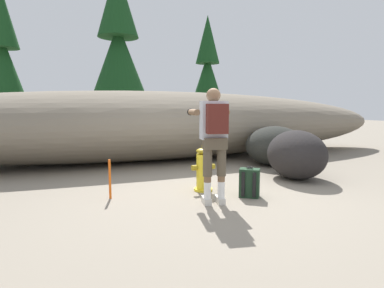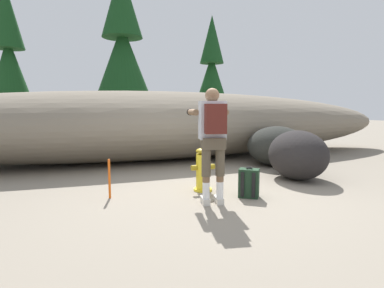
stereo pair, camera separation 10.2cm
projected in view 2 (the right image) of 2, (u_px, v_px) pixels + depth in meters
name	position (u px, v px, depth m)	size (l,w,h in m)	color
ground_plane	(211.00, 196.00, 5.01)	(56.00, 56.00, 0.04)	gray
dirt_embankment	(154.00, 125.00, 8.36)	(15.14, 3.20, 1.80)	#756B5B
fire_hydrant	(203.00, 170.00, 5.18)	(0.40, 0.35, 0.76)	yellow
utility_worker	(212.00, 131.00, 4.43)	(0.65, 1.03, 1.64)	beige
spare_backpack	(249.00, 183.00, 4.84)	(0.36, 0.36, 0.47)	#1E3823
boulder_large	(277.00, 146.00, 7.44)	(1.40, 1.28, 0.93)	#272824
boulder_mid	(298.00, 155.00, 6.02)	(1.32, 1.05, 0.94)	black
pine_tree_far_left	(9.00, 60.00, 12.48)	(1.89, 1.89, 6.30)	#47331E
pine_tree_left	(123.00, 50.00, 13.56)	(2.67, 2.67, 7.29)	#47331E
pine_tree_center	(212.00, 71.00, 16.78)	(1.95, 1.95, 6.17)	#47331E
survey_stake	(109.00, 179.00, 4.77)	(0.04, 0.04, 0.60)	#E55914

